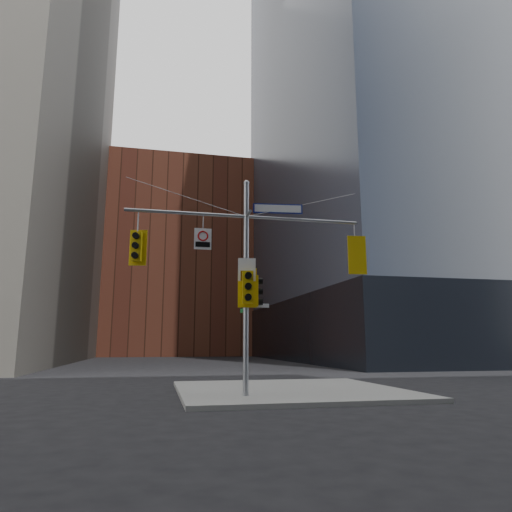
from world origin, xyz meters
name	(u,v)px	position (x,y,z in m)	size (l,w,h in m)	color
ground	(260,410)	(0.00, 0.00, 0.00)	(160.00, 160.00, 0.00)	black
sidewalk_corner	(289,390)	(2.00, 4.00, 0.07)	(8.00, 8.00, 0.15)	gray
podium_ne	(446,331)	(28.00, 32.00, 3.00)	(36.40, 36.40, 6.00)	black
brick_midrise	(177,263)	(0.00, 58.00, 14.00)	(26.00, 20.00, 28.00)	brown
signal_assembly	(246,263)	(0.00, 1.99, 4.42)	(8.00, 0.80, 7.30)	#94979C
traffic_light_west_arm	(137,247)	(-3.55, 2.01, 4.80)	(0.55, 0.50, 1.17)	gold
traffic_light_east_arm	(355,256)	(3.92, 1.99, 4.80)	(0.65, 0.55, 1.36)	gold
traffic_light_pole_side	(256,291)	(0.32, 2.00, 3.46)	(0.42, 0.36, 1.03)	gold
traffic_light_pole_front	(248,287)	(0.00, 1.73, 3.56)	(0.62, 0.52, 1.29)	gold
street_sign_blade	(278,209)	(1.11, 2.00, 6.35)	(1.72, 0.25, 0.34)	navy
regulatory_sign_arm	(203,238)	(-1.46, 1.97, 5.17)	(0.57, 0.06, 0.71)	silver
regulatory_sign_pole	(247,270)	(0.00, 1.88, 4.14)	(0.58, 0.11, 0.76)	silver
street_blade_ew	(259,305)	(0.45, 2.00, 3.00)	(0.67, 0.10, 0.13)	silver
street_blade_ns	(243,310)	(0.00, 2.45, 2.87)	(0.10, 0.69, 0.14)	#145926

